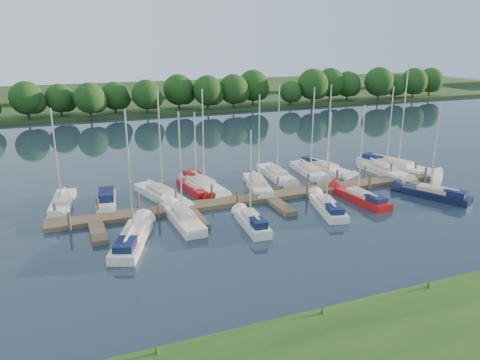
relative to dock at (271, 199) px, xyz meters
name	(u,v)px	position (x,y,z in m)	size (l,w,h in m)	color
ground	(309,229)	(0.00, -7.31, -0.20)	(260.00, 260.00, 0.00)	#192533
near_bank	(469,340)	(0.00, -23.31, 0.05)	(90.00, 10.00, 0.50)	#1C4714
dock	(271,199)	(0.00, 0.00, 0.00)	(40.00, 6.00, 0.40)	#4A3A29
mooring_pilings	(266,191)	(0.00, 1.13, 0.40)	(38.24, 2.84, 2.00)	#473D33
far_shore	(141,105)	(0.00, 67.69, 0.10)	(180.00, 30.00, 0.60)	#254119
distant_hill	(124,92)	(0.00, 92.69, 0.50)	(220.00, 40.00, 1.40)	#304C21
treeline	(164,94)	(2.59, 54.92, 3.87)	(144.43, 10.14, 8.20)	#38281C
sailboat_n_0	(62,204)	(-18.39, 5.63, 0.07)	(2.69, 7.48, 9.40)	white
motorboat	(107,202)	(-14.57, 4.54, 0.14)	(2.36, 6.00, 1.65)	white
sailboat_n_2	(162,196)	(-9.45, 4.46, 0.07)	(3.82, 8.42, 10.64)	white
sailboat_n_3	(195,189)	(-5.84, 5.26, 0.07)	(2.32, 6.58, 8.42)	#B51012
sailboat_n_4	(202,185)	(-4.84, 6.09, 0.13)	(3.10, 8.32, 10.52)	white
sailboat_n_5	(258,186)	(0.38, 3.81, 0.07)	(3.23, 7.89, 10.01)	white
sailboat_n_6	(277,175)	(3.88, 6.63, 0.07)	(2.42, 8.30, 10.45)	white
sailboat_n_7	(310,172)	(7.91, 6.35, 0.07)	(2.55, 8.01, 10.10)	white
sailboat_n_8	(324,169)	(10.10, 6.89, 0.12)	(3.51, 8.19, 10.32)	white
sailboat_n_9	(384,172)	(15.81, 3.37, 0.08)	(2.06, 7.98, 10.25)	white
sailboat_n_10	(395,166)	(18.31, 4.63, 0.12)	(5.06, 9.90, 12.52)	white
sailboat_s_0	(133,239)	(-13.73, -4.76, 0.12)	(4.39, 8.10, 10.42)	white
sailboat_s_1	(183,220)	(-9.13, -2.28, 0.08)	(2.04, 7.49, 9.73)	white
sailboat_s_2	(252,223)	(-4.17, -5.22, 0.14)	(1.92, 6.36, 8.40)	white
sailboat_s_3	(327,207)	(3.57, -4.28, 0.12)	(3.11, 7.21, 9.18)	white
sailboat_s_4	(360,198)	(7.92, -3.15, 0.11)	(2.29, 7.42, 9.36)	#B51012
sailboat_s_5	(434,195)	(15.01, -5.07, 0.12)	(4.33, 7.23, 9.53)	black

